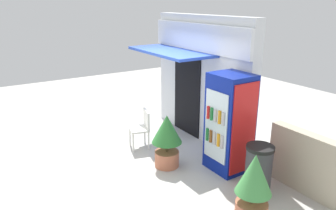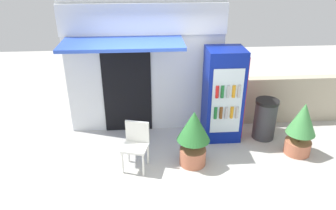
{
  "view_description": "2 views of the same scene",
  "coord_description": "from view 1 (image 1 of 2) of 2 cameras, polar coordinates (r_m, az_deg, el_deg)",
  "views": [
    {
      "loc": [
        5.41,
        -2.84,
        3.13
      ],
      "look_at": [
        0.14,
        0.54,
        1.1
      ],
      "focal_mm": 34.58,
      "sensor_mm": 36.0,
      "label": 1
    },
    {
      "loc": [
        -0.24,
        -4.53,
        3.5
      ],
      "look_at": [
        0.14,
        0.68,
        1.0
      ],
      "focal_mm": 34.07,
      "sensor_mm": 36.0,
      "label": 2
    }
  ],
  "objects": [
    {
      "name": "drink_cooler",
      "position": [
        6.17,
        10.79,
        -3.18
      ],
      "size": [
        0.75,
        0.71,
        1.89
      ],
      "color": "navy",
      "rests_on": "ground"
    },
    {
      "name": "trash_bin",
      "position": [
        5.75,
        15.64,
        -10.82
      ],
      "size": [
        0.47,
        0.47,
        0.85
      ],
      "color": "#38383D",
      "rests_on": "ground"
    },
    {
      "name": "potted_plant_near_shop",
      "position": [
        6.28,
        -0.21,
        -5.68
      ],
      "size": [
        0.59,
        0.59,
        1.06
      ],
      "color": "#BC6B4C",
      "rests_on": "ground"
    },
    {
      "name": "storefront_building",
      "position": [
        7.46,
        5.67,
        5.17
      ],
      "size": [
        3.2,
        1.26,
        2.84
      ],
      "color": "silver",
      "rests_on": "ground"
    },
    {
      "name": "plastic_chair",
      "position": [
        7.13,
        -4.58,
        -3.72
      ],
      "size": [
        0.51,
        0.49,
        0.86
      ],
      "color": "white",
      "rests_on": "ground"
    },
    {
      "name": "ground",
      "position": [
        6.87,
        -4.5,
        -9.25
      ],
      "size": [
        16.0,
        16.0,
        0.0
      ],
      "primitive_type": "plane",
      "color": "beige"
    },
    {
      "name": "potted_plant_curbside",
      "position": [
        5.01,
        14.85,
        -13.26
      ],
      "size": [
        0.54,
        0.54,
        1.06
      ],
      "color": "#BC6B4C",
      "rests_on": "ground"
    }
  ]
}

